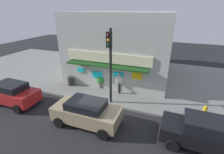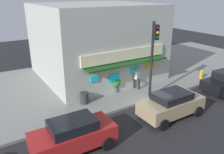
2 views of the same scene
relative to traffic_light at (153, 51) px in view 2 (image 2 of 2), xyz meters
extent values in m
plane|color=#232326|center=(-0.60, -0.33, -3.52)|extent=(54.92, 54.92, 0.00)
cube|color=gray|center=(-0.60, 5.51, -3.43)|extent=(36.62, 11.70, 0.16)
cube|color=#ADB2A8|center=(-0.92, 6.34, -0.31)|extent=(9.19, 8.83, 6.09)
cube|color=beige|center=(-0.92, 1.84, -0.58)|extent=(6.98, 0.16, 0.78)
cube|color=#194719|center=(-0.92, 1.49, -1.10)|extent=(6.62, 0.90, 0.12)
cube|color=#19D8E5|center=(-3.45, 1.86, -1.91)|extent=(0.59, 0.08, 0.37)
cube|color=#19D8E5|center=(-1.85, 1.86, -2.15)|extent=(0.86, 0.08, 0.57)
cube|color=#19D8E5|center=(0.00, 1.86, -1.85)|extent=(0.82, 0.08, 0.38)
cube|color=yellow|center=(1.49, 1.86, -1.76)|extent=(0.78, 0.08, 0.54)
cylinder|color=black|center=(0.00, 0.10, -0.73)|extent=(0.18, 0.18, 5.24)
cube|color=black|center=(0.00, -0.15, 1.21)|extent=(0.32, 0.28, 0.95)
sphere|color=maroon|center=(0.00, -0.30, 1.51)|extent=(0.18, 0.18, 0.18)
sphere|color=yellow|center=(0.00, -0.30, 1.21)|extent=(0.18, 0.18, 0.18)
sphere|color=#0F4C19|center=(0.00, -0.30, 0.91)|extent=(0.18, 0.18, 0.18)
cylinder|color=gold|center=(6.18, 0.56, -3.07)|extent=(0.26, 0.26, 0.57)
sphere|color=gold|center=(6.18, 0.56, -2.71)|extent=(0.22, 0.22, 0.22)
cylinder|color=gold|center=(5.99, 0.56, -3.04)|extent=(0.12, 0.10, 0.10)
cylinder|color=gold|center=(6.37, 0.56, -3.04)|extent=(0.12, 0.10, 0.10)
cylinder|color=#2D2D2D|center=(-4.36, 1.59, -2.98)|extent=(0.56, 0.56, 0.75)
cylinder|color=black|center=(0.03, 1.92, -2.95)|extent=(0.21, 0.21, 0.81)
cylinder|color=black|center=(0.19, 1.57, -2.95)|extent=(0.21, 0.21, 0.81)
cube|color=silver|center=(0.11, 1.75, -2.24)|extent=(0.47, 0.39, 0.60)
sphere|color=tan|center=(0.11, 1.75, -1.80)|extent=(0.22, 0.22, 0.22)
cylinder|color=silver|center=(-0.10, 1.65, -2.27)|extent=(0.13, 0.13, 0.54)
cylinder|color=silver|center=(0.32, 1.84, -2.27)|extent=(0.13, 0.13, 0.54)
cylinder|color=#59595B|center=(-1.61, 2.08, -3.15)|extent=(0.51, 0.51, 0.41)
sphere|color=#2D7A33|center=(-1.61, 2.08, -2.60)|extent=(0.80, 0.80, 0.80)
cube|color=#AD1E1E|center=(-6.78, -2.29, -2.79)|extent=(3.98, 1.74, 0.81)
cube|color=black|center=(-6.78, -2.29, -2.14)|extent=(2.15, 1.45, 0.47)
cylinder|color=black|center=(-5.39, -1.46, -3.20)|extent=(0.64, 0.23, 0.64)
cylinder|color=black|center=(-5.41, -3.15, -3.20)|extent=(0.64, 0.23, 0.64)
cylinder|color=black|center=(-8.16, -1.43, -3.20)|extent=(0.64, 0.23, 0.64)
cylinder|color=black|center=(4.40, -1.14, -3.20)|extent=(0.65, 0.24, 0.64)
cube|color=#9E8966|center=(-0.55, -2.47, -2.79)|extent=(4.03, 1.80, 0.82)
cube|color=black|center=(-0.55, -2.47, -2.16)|extent=(2.18, 1.50, 0.43)
cylinder|color=black|center=(0.86, -1.59, -3.20)|extent=(0.64, 0.22, 0.64)
cylinder|color=black|center=(0.85, -3.36, -3.20)|extent=(0.64, 0.22, 0.64)
cylinder|color=black|center=(-1.96, -1.57, -3.20)|extent=(0.64, 0.22, 0.64)
cylinder|color=black|center=(-1.97, -3.35, -3.20)|extent=(0.64, 0.22, 0.64)
camera|label=1|loc=(3.66, -9.56, 2.97)|focal=26.11mm
camera|label=2|loc=(-10.09, -11.01, 3.61)|focal=36.75mm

